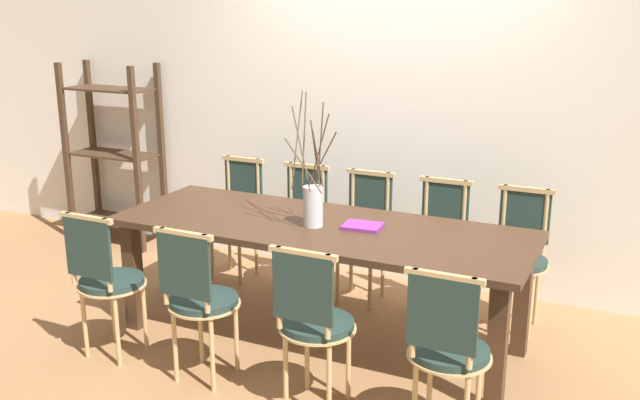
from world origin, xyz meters
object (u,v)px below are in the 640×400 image
Objects in this scene: dining_table at (320,240)px; book_stack at (363,226)px; chair_near_center at (314,319)px; vase_centerpiece at (313,202)px; chair_far_center at (364,230)px; shelving_rack at (114,155)px.

book_stack is (0.25, 0.05, 0.11)m from dining_table.
chair_near_center is (0.31, -0.72, -0.15)m from dining_table.
book_stack is at bearing 18.25° from vase_centerpiece.
book_stack is (0.28, 0.09, -0.13)m from vase_centerpiece.
vase_centerpiece is 3.30× the size of book_stack.
chair_far_center reaches higher than dining_table.
chair_far_center is 0.86m from vase_centerpiece.
chair_far_center is 3.79× the size of book_stack.
dining_table is 10.55× the size of book_stack.
book_stack is at bearing -19.37° from shelving_rack.
vase_centerpiece is at bearing -23.30° from shelving_rack.
vase_centerpiece is at bearing 88.80° from chair_far_center.
vase_centerpiece is 0.51× the size of shelving_rack.
dining_table is 0.28m from book_stack.
shelving_rack reaches higher than book_stack.
dining_table is at bearing 113.07° from chair_near_center.
dining_table is at bearing 60.71° from vase_centerpiece.
chair_far_center is (-0.31, 1.44, 0.00)m from chair_near_center.
chair_near_center is at bearing -63.87° from vase_centerpiece.
shelving_rack is (-2.38, 1.03, -0.13)m from vase_centerpiece.
shelving_rack reaches higher than dining_table.
vase_centerpiece is (-0.02, -0.76, 0.39)m from chair_far_center.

